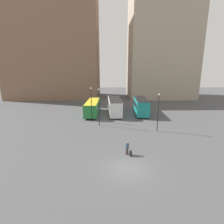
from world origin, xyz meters
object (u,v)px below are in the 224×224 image
at_px(lamp_post_0, 91,102).
at_px(lamp_post_2, 99,105).
at_px(bus_2, 141,106).
at_px(traveler, 127,147).
at_px(suitcase, 130,154).
at_px(bus_1, 114,105).
at_px(lamp_post_1, 158,110).
at_px(bus_0, 93,107).

relative_size(lamp_post_0, lamp_post_2, 0.99).
distance_m(bus_2, lamp_post_0, 11.82).
relative_size(traveler, lamp_post_2, 0.25).
height_order(suitcase, lamp_post_2, lamp_post_2).
distance_m(bus_1, lamp_post_1, 13.40).
height_order(lamp_post_1, lamp_post_2, lamp_post_2).
bearing_deg(lamp_post_2, bus_2, 43.83).
distance_m(bus_0, lamp_post_0, 5.82).
bearing_deg(lamp_post_2, bus_1, 71.58).
height_order(bus_1, lamp_post_1, lamp_post_1).
distance_m(bus_0, lamp_post_1, 15.83).
height_order(lamp_post_0, lamp_post_2, lamp_post_2).
distance_m(bus_0, suitcase, 20.16).
relative_size(suitcase, lamp_post_1, 0.13).
distance_m(bus_1, lamp_post_0, 7.69).
xyz_separation_m(suitcase, lamp_post_1, (5.19, 8.12, 3.22)).
bearing_deg(bus_2, bus_1, 89.57).
height_order(bus_0, traveler, bus_0).
bearing_deg(lamp_post_2, lamp_post_0, 119.67).
bearing_deg(lamp_post_1, lamp_post_0, 152.41).
distance_m(bus_0, lamp_post_2, 8.63).
xyz_separation_m(bus_0, lamp_post_1, (11.14, -11.09, 1.91)).
xyz_separation_m(bus_1, bus_2, (5.78, -0.37, 0.02)).
distance_m(lamp_post_0, lamp_post_2, 3.15).
bearing_deg(bus_1, traveler, -179.78).
bearing_deg(lamp_post_1, traveler, -125.60).
relative_size(suitcase, lamp_post_0, 0.12).
relative_size(traveler, lamp_post_0, 0.25).
xyz_separation_m(bus_2, lamp_post_1, (0.63, -11.27, 1.68)).
height_order(bus_0, lamp_post_1, lamp_post_1).
bearing_deg(bus_0, bus_1, -81.64).
bearing_deg(bus_0, traveler, -161.76).
height_order(bus_0, lamp_post_0, lamp_post_0).
relative_size(bus_2, lamp_post_2, 1.44).
xyz_separation_m(traveler, suitcase, (0.36, -0.37, -0.66)).
bearing_deg(lamp_post_1, lamp_post_2, 162.45).
relative_size(bus_1, traveler, 6.64).
height_order(lamp_post_0, lamp_post_1, lamp_post_0).
bearing_deg(suitcase, traveler, 28.94).
bearing_deg(lamp_post_2, suitcase, -69.59).
relative_size(bus_0, suitcase, 12.74).
height_order(bus_1, lamp_post_0, lamp_post_0).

